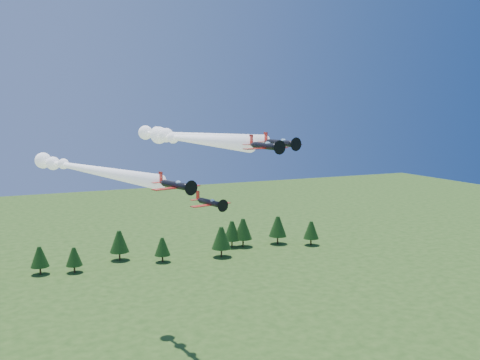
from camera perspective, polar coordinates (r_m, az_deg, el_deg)
name	(u,v)px	position (r m, az deg, el deg)	size (l,w,h in m)	color
plane_lead	(189,139)	(103.17, -5.48, 4.41)	(11.01, 45.80, 3.70)	black
plane_left	(84,168)	(112.25, -16.26, 1.19)	(21.50, 57.31, 3.70)	black
plane_right	(187,136)	(122.57, -5.64, 4.71)	(16.04, 61.29, 3.70)	black
plane_slot	(210,203)	(95.67, -3.25, -2.41)	(7.98, 8.79, 2.79)	black
treeline	(134,244)	(202.16, -11.19, -6.74)	(169.42, 19.58, 11.88)	#382314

